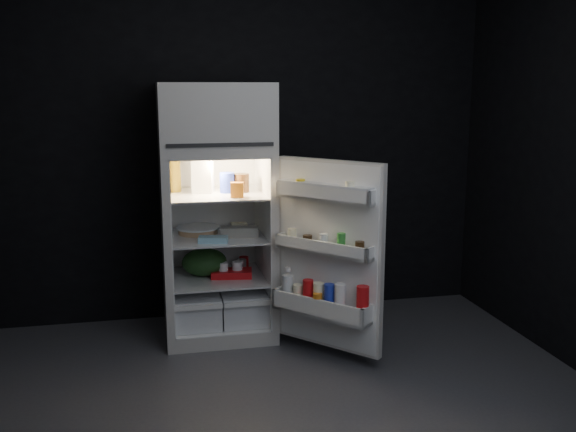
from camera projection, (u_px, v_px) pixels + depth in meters
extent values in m
cube|color=#48484D|center=(268.00, 417.00, 3.46)|extent=(4.00, 3.40, 0.00)
cube|color=black|center=(225.00, 141.00, 4.82)|extent=(4.00, 0.00, 2.70)
cube|color=black|center=(393.00, 254.00, 1.56)|extent=(4.00, 0.00, 2.70)
cube|color=beige|center=(219.00, 325.00, 4.67)|extent=(0.76, 0.70, 0.10)
cube|color=beige|center=(166.00, 241.00, 4.47)|extent=(0.05, 0.70, 1.20)
cube|color=beige|center=(266.00, 236.00, 4.62)|extent=(0.05, 0.70, 1.20)
cube|color=white|center=(212.00, 228.00, 4.85)|extent=(0.66, 0.05, 1.20)
cube|color=beige|center=(215.00, 149.00, 4.42)|extent=(0.76, 0.70, 0.06)
cube|color=beige|center=(214.00, 114.00, 4.37)|extent=(0.76, 0.70, 0.42)
cube|color=black|center=(221.00, 145.00, 4.06)|extent=(0.68, 0.01, 0.02)
cube|color=white|center=(170.00, 241.00, 4.45)|extent=(0.01, 0.65, 1.20)
cube|color=white|center=(263.00, 237.00, 4.59)|extent=(0.01, 0.65, 1.20)
cube|color=white|center=(215.00, 155.00, 4.40)|extent=(0.66, 0.65, 0.01)
cube|color=white|center=(219.00, 319.00, 4.63)|extent=(0.66, 0.65, 0.01)
cube|color=white|center=(216.00, 194.00, 4.45)|extent=(0.65, 0.63, 0.01)
cube|color=white|center=(217.00, 236.00, 4.51)|extent=(0.65, 0.63, 0.01)
cube|color=white|center=(218.00, 277.00, 4.57)|extent=(0.65, 0.63, 0.01)
cube|color=white|center=(196.00, 305.00, 4.60)|extent=(0.32, 0.59, 0.22)
cube|color=white|center=(241.00, 301.00, 4.67)|extent=(0.32, 0.59, 0.22)
cube|color=white|center=(199.00, 308.00, 4.27)|extent=(0.32, 0.02, 0.03)
cube|color=white|center=(248.00, 304.00, 4.34)|extent=(0.32, 0.02, 0.03)
cube|color=#FFE5B2|center=(216.00, 158.00, 4.36)|extent=(0.14, 0.14, 0.02)
cube|color=beige|center=(330.00, 255.00, 4.09)|extent=(0.54, 0.60, 1.22)
cube|color=white|center=(327.00, 256.00, 4.06)|extent=(0.48, 0.54, 1.18)
cube|color=white|center=(324.00, 199.00, 3.96)|extent=(0.52, 0.57, 0.02)
cube|color=white|center=(321.00, 194.00, 3.92)|extent=(0.47, 0.52, 0.10)
cube|color=white|center=(372.00, 199.00, 3.76)|extent=(0.08, 0.07, 0.10)
cube|color=white|center=(281.00, 188.00, 4.14)|extent=(0.08, 0.07, 0.10)
cube|color=white|center=(323.00, 252.00, 4.02)|extent=(0.53, 0.57, 0.02)
cube|color=white|center=(320.00, 248.00, 3.98)|extent=(0.47, 0.52, 0.09)
cube|color=white|center=(370.00, 255.00, 3.82)|extent=(0.09, 0.08, 0.09)
cube|color=white|center=(281.00, 240.00, 4.20)|extent=(0.09, 0.08, 0.09)
cube|color=white|center=(321.00, 314.00, 4.08)|extent=(0.56, 0.60, 0.02)
cube|color=white|center=(316.00, 309.00, 4.03)|extent=(0.47, 0.52, 0.13)
cube|color=white|center=(367.00, 317.00, 3.88)|extent=(0.12, 0.11, 0.13)
cube|color=white|center=(279.00, 296.00, 4.26)|extent=(0.12, 0.11, 0.13)
cube|color=white|center=(324.00, 185.00, 3.94)|extent=(0.51, 0.55, 0.02)
cylinder|color=#F9F7CC|center=(350.00, 191.00, 3.84)|extent=(0.08, 0.08, 0.12)
cylinder|color=silver|center=(330.00, 192.00, 3.93)|extent=(0.08, 0.08, 0.08)
cylinder|color=yellow|center=(300.00, 187.00, 4.05)|extent=(0.08, 0.08, 0.10)
cylinder|color=#311E0D|center=(360.00, 249.00, 3.86)|extent=(0.08, 0.08, 0.09)
cylinder|color=#338C33|center=(341.00, 243.00, 3.93)|extent=(0.07, 0.07, 0.13)
cylinder|color=silver|center=(323.00, 242.00, 4.01)|extent=(0.08, 0.08, 0.11)
cylinder|color=#311E0D|center=(307.00, 241.00, 4.08)|extent=(0.08, 0.08, 0.08)
cylinder|color=#F9F7CC|center=(292.00, 237.00, 4.15)|extent=(0.08, 0.08, 0.11)
cylinder|color=red|center=(363.00, 305.00, 3.89)|extent=(0.11, 0.11, 0.23)
cylinder|color=white|center=(340.00, 301.00, 3.98)|extent=(0.10, 0.10, 0.22)
cylinder|color=#2033AF|center=(329.00, 299.00, 4.03)|extent=(0.09, 0.09, 0.20)
cylinder|color=#F9F7CC|center=(318.00, 298.00, 4.08)|extent=(0.10, 0.10, 0.19)
cylinder|color=red|center=(308.00, 295.00, 4.12)|extent=(0.10, 0.10, 0.20)
cylinder|color=#F9F7CC|center=(298.00, 296.00, 4.17)|extent=(0.09, 0.09, 0.15)
cylinder|color=silver|center=(288.00, 290.00, 4.21)|extent=(0.10, 0.10, 0.20)
cylinder|color=#C36917|center=(318.00, 304.00, 4.04)|extent=(0.08, 0.08, 0.14)
cylinder|color=white|center=(288.00, 269.00, 4.18)|extent=(0.05, 0.05, 0.02)
cube|color=white|center=(203.00, 176.00, 4.46)|extent=(0.17, 0.17, 0.24)
cylinder|color=#2033AF|center=(227.00, 183.00, 4.47)|extent=(0.11, 0.11, 0.14)
cylinder|color=#311E0D|center=(241.00, 183.00, 4.50)|extent=(0.12, 0.12, 0.13)
cylinder|color=#A8831B|center=(175.00, 176.00, 4.50)|extent=(0.09, 0.09, 0.22)
cube|color=#C36917|center=(237.00, 190.00, 4.29)|extent=(0.10, 0.08, 0.10)
cube|color=gray|center=(240.00, 232.00, 4.46)|extent=(0.27, 0.14, 0.07)
cylinder|color=tan|center=(198.00, 231.00, 4.57)|extent=(0.36, 0.36, 0.04)
cube|color=#7DADC1|center=(213.00, 239.00, 4.31)|extent=(0.21, 0.13, 0.04)
cube|color=#F9F7CC|center=(239.00, 226.00, 4.68)|extent=(0.11, 0.10, 0.05)
ellipsoid|color=#193815|center=(204.00, 262.00, 4.58)|extent=(0.33, 0.28, 0.20)
cube|color=red|center=(232.00, 273.00, 4.55)|extent=(0.30, 0.19, 0.05)
cylinder|color=red|center=(244.00, 263.00, 4.76)|extent=(0.08, 0.08, 0.09)
cylinder|color=silver|center=(242.00, 265.00, 4.69)|extent=(0.08, 0.08, 0.09)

